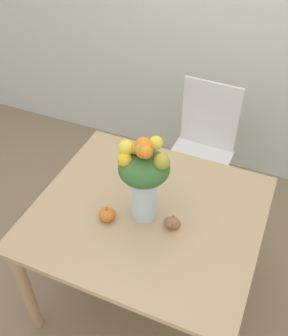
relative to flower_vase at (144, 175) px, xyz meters
name	(u,v)px	position (x,y,z in m)	size (l,w,h in m)	color
ground_plane	(147,292)	(0.01, 0.02, -1.02)	(12.00, 12.00, 0.00)	#8E7556
dining_table	(147,225)	(0.01, 0.02, -0.37)	(1.13, 1.01, 0.75)	tan
flower_vase	(144,175)	(0.00, 0.00, 0.00)	(0.24, 0.23, 0.47)	silver
pumpkin	(107,214)	(-0.15, -0.10, -0.23)	(0.08, 0.08, 0.08)	orange
turkey_figurine	(172,221)	(0.15, -0.01, -0.23)	(0.08, 0.11, 0.06)	#936642
dining_chair_near_window	(201,150)	(0.05, 0.91, -0.52)	(0.43, 0.43, 0.97)	white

